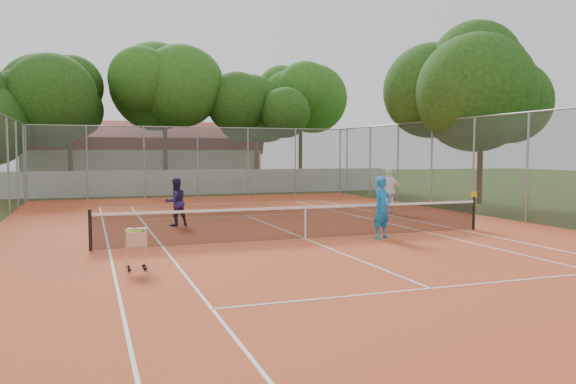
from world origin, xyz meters
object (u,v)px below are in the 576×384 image
object	(u,v)px
player_far_left	(176,202)
ball_hopper	(136,249)
clubhouse	(143,157)
player_near	(382,208)
player_far_right	(390,191)
tennis_net	(305,222)

from	to	relation	value
player_far_left	ball_hopper	size ratio (longest dim) A/B	1.78
clubhouse	ball_hopper	distance (m)	32.06
player_near	ball_hopper	world-z (taller)	player_near
player_near	player_far_right	world-z (taller)	player_far_right
player_near	player_far_left	xyz separation A→B (m)	(-5.30, 4.93, -0.09)
ball_hopper	player_far_right	bearing A→B (deg)	56.62
player_far_left	ball_hopper	world-z (taller)	player_far_left
player_near	ball_hopper	bearing A→B (deg)	174.22
player_far_left	tennis_net	bearing A→B (deg)	106.92
tennis_net	player_near	bearing A→B (deg)	-16.80
ball_hopper	player_near	bearing A→B (deg)	36.79
player_far_right	ball_hopper	bearing A→B (deg)	39.37
player_far_right	ball_hopper	size ratio (longest dim) A/B	2.03
clubhouse	player_far_right	bearing A→B (deg)	-71.73
player_far_left	ball_hopper	xyz separation A→B (m)	(-1.89, -7.15, -0.36)
player_far_left	player_far_right	size ratio (longest dim) A/B	0.88
tennis_net	ball_hopper	distance (m)	5.78
tennis_net	ball_hopper	world-z (taller)	tennis_net
clubhouse	ball_hopper	xyz separation A→B (m)	(-3.01, -31.87, -1.72)
player_far_left	ball_hopper	distance (m)	7.40
tennis_net	player_far_left	distance (m)	5.31
tennis_net	clubhouse	xyz separation A→B (m)	(-2.00, 29.00, 1.69)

